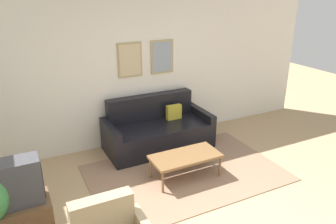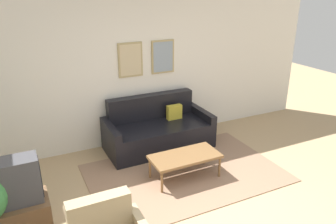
% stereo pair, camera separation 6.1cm
% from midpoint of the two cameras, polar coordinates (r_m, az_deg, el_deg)
% --- Properties ---
extents(area_rug, '(2.95, 1.92, 0.01)m').
position_cam_midpoint_polar(area_rug, '(5.23, 2.72, -10.53)').
color(area_rug, '#937056').
rests_on(area_rug, ground_plane).
extents(wall_back, '(8.00, 0.09, 2.70)m').
position_cam_midpoint_polar(wall_back, '(5.82, -8.35, 7.01)').
color(wall_back, white).
rests_on(wall_back, ground_plane).
extents(couch, '(1.87, 0.90, 0.91)m').
position_cam_midpoint_polar(couch, '(5.90, -2.18, -3.29)').
color(couch, black).
rests_on(couch, ground_plane).
extents(coffee_table, '(1.05, 0.52, 0.38)m').
position_cam_midpoint_polar(coffee_table, '(4.96, 2.70, -7.88)').
color(coffee_table, brown).
rests_on(coffee_table, ground_plane).
extents(tv_stand, '(0.67, 0.45, 0.53)m').
position_cam_midpoint_polar(tv_stand, '(4.22, -24.53, -17.23)').
color(tv_stand, brown).
rests_on(tv_stand, ground_plane).
extents(tv, '(0.57, 0.28, 0.53)m').
position_cam_midpoint_polar(tv, '(3.93, -25.66, -11.12)').
color(tv, '#424247').
rests_on(tv, tv_stand).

